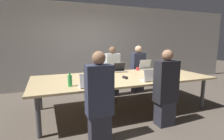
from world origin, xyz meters
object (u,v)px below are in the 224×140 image
at_px(laptop_near_midright, 150,78).
at_px(cup_far_center, 112,71).
at_px(person_near_left, 99,100).
at_px(person_far_center, 112,72).
at_px(cup_far_right, 138,69).
at_px(person_near_midright, 166,90).
at_px(bottle_near_left, 70,81).
at_px(laptop_far_center, 120,69).
at_px(laptop_near_left, 90,83).
at_px(bottle_far_right, 158,66).
at_px(laptop_far_right, 146,67).
at_px(person_far_right, 138,70).
at_px(stapler, 125,77).

relative_size(laptop_near_midright, cup_far_center, 3.40).
height_order(person_near_left, cup_far_center, person_near_left).
distance_m(person_far_center, cup_far_center, 0.52).
height_order(cup_far_right, person_far_center, person_far_center).
xyz_separation_m(person_near_midright, cup_far_right, (0.34, 1.64, 0.13)).
xyz_separation_m(person_near_midright, cup_far_center, (-0.45, 1.56, 0.13)).
bearing_deg(cup_far_right, bottle_near_left, -151.08).
bearing_deg(laptop_far_center, laptop_near_left, -132.07).
distance_m(laptop_near_left, person_far_center, 1.98).
bearing_deg(person_near_left, bottle_far_right, -143.93).
bearing_deg(laptop_far_right, person_near_left, -137.19).
relative_size(laptop_near_midright, person_far_right, 0.23).
xyz_separation_m(laptop_near_midright, person_far_right, (0.68, 1.69, -0.14)).
bearing_deg(bottle_near_left, laptop_near_left, -29.31).
distance_m(person_near_midright, cup_far_right, 1.68).
xyz_separation_m(laptop_far_right, cup_far_right, (-0.29, -0.04, -0.04)).
bearing_deg(person_far_right, stapler, -128.96).
relative_size(person_near_left, cup_far_center, 14.39).
xyz_separation_m(laptop_far_right, cup_far_center, (-1.07, -0.12, -0.03)).
distance_m(cup_far_right, cup_far_center, 0.79).
distance_m(person_near_midright, cup_far_center, 1.63).
relative_size(bottle_near_left, cup_far_right, 2.70).
height_order(cup_far_right, laptop_far_center, laptop_far_center).
bearing_deg(laptop_far_right, cup_far_center, -173.79).
distance_m(laptop_near_left, laptop_far_center, 1.67).
bearing_deg(person_far_right, laptop_near_left, -138.40).
bearing_deg(bottle_far_right, laptop_near_left, -153.06).
distance_m(laptop_near_midright, cup_far_center, 1.23).
relative_size(laptop_near_midright, stapler, 2.16).
xyz_separation_m(person_far_right, person_far_center, (-0.86, -0.05, -0.01)).
xyz_separation_m(bottle_near_left, person_far_right, (2.24, 1.53, -0.18)).
distance_m(laptop_near_left, bottle_near_left, 0.36).
bearing_deg(laptop_near_midright, person_near_left, 21.97).
height_order(laptop_near_left, laptop_far_right, laptop_far_right).
distance_m(bottle_near_left, cup_far_right, 2.26).
relative_size(person_near_left, laptop_far_right, 4.03).
relative_size(bottle_near_left, bottle_far_right, 0.99).
distance_m(laptop_far_right, cup_far_right, 0.29).
relative_size(person_near_midright, laptop_near_left, 3.97).
xyz_separation_m(bottle_near_left, laptop_far_right, (2.27, 1.14, -0.03)).
relative_size(laptop_near_midright, person_near_left, 0.24).
xyz_separation_m(laptop_near_midright, cup_far_right, (0.42, 1.25, -0.03)).
bearing_deg(laptop_near_midright, person_near_midright, 101.74).
bearing_deg(person_near_left, stapler, -133.77).
xyz_separation_m(laptop_near_left, laptop_far_right, (1.95, 1.31, 0.01)).
xyz_separation_m(laptop_near_midright, bottle_far_right, (0.99, 1.12, 0.04)).
height_order(laptop_far_right, laptop_far_center, laptop_far_right).
bearing_deg(laptop_near_midright, cup_far_center, -72.68).
bearing_deg(cup_far_center, laptop_near_midright, -72.68).
bearing_deg(person_near_midright, cup_far_right, -101.66).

